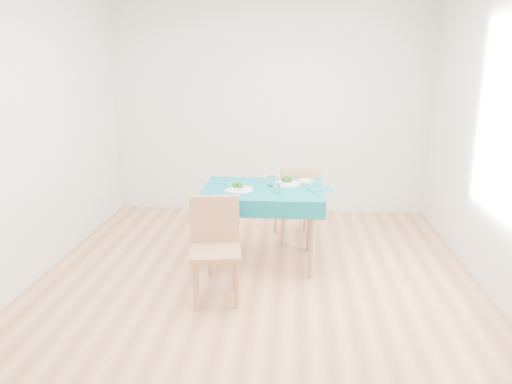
# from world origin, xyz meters

# --- Properties ---
(room_shell) EXTENTS (4.02, 4.52, 2.73)m
(room_shell) POSITION_xyz_m (0.00, 0.00, 1.35)
(room_shell) COLOR #A96B46
(room_shell) RESTS_ON ground
(table) EXTENTS (1.13, 0.86, 0.76)m
(table) POSITION_xyz_m (0.03, 0.48, 0.38)
(table) COLOR #095E69
(table) RESTS_ON ground
(chair_near) EXTENTS (0.48, 0.51, 1.03)m
(chair_near) POSITION_xyz_m (-0.31, -0.34, 0.51)
(chair_near) COLOR #A3704C
(chair_near) RESTS_ON ground
(chair_far) EXTENTS (0.54, 0.57, 1.08)m
(chair_far) POSITION_xyz_m (0.34, 1.22, 0.54)
(chair_far) COLOR #A3704C
(chair_far) RESTS_ON ground
(bowl_near) EXTENTS (0.26, 0.26, 0.08)m
(bowl_near) POSITION_xyz_m (-0.19, 0.38, 0.80)
(bowl_near) COLOR white
(bowl_near) RESTS_ON table
(bowl_far) EXTENTS (0.25, 0.25, 0.08)m
(bowl_far) POSITION_xyz_m (0.26, 0.64, 0.80)
(bowl_far) COLOR white
(bowl_far) RESTS_ON table
(fork_near) EXTENTS (0.10, 0.18, 0.00)m
(fork_near) POSITION_xyz_m (-0.34, 0.37, 0.76)
(fork_near) COLOR silver
(fork_near) RESTS_ON table
(knife_near) EXTENTS (0.09, 0.19, 0.00)m
(knife_near) POSITION_xyz_m (-0.17, 0.36, 0.76)
(knife_near) COLOR silver
(knife_near) RESTS_ON table
(fork_far) EXTENTS (0.03, 0.18, 0.00)m
(fork_far) POSITION_xyz_m (0.14, 0.65, 0.76)
(fork_far) COLOR silver
(fork_far) RESTS_ON table
(knife_far) EXTENTS (0.06, 0.21, 0.00)m
(knife_far) POSITION_xyz_m (0.51, 0.56, 0.76)
(knife_far) COLOR silver
(knife_far) RESTS_ON table
(napkin_near) EXTENTS (0.25, 0.21, 0.01)m
(napkin_near) POSITION_xyz_m (-0.24, 0.60, 0.76)
(napkin_near) COLOR #0D6A75
(napkin_near) RESTS_ON table
(napkin_far) EXTENTS (0.25, 0.20, 0.01)m
(napkin_far) POSITION_xyz_m (0.58, 0.45, 0.76)
(napkin_far) COLOR #0D6A75
(napkin_far) RESTS_ON table
(tumbler_center) EXTENTS (0.08, 0.08, 0.10)m
(tumbler_center) POSITION_xyz_m (0.11, 0.57, 0.81)
(tumbler_center) COLOR white
(tumbler_center) RESTS_ON table
(tumbler_side) EXTENTS (0.06, 0.06, 0.08)m
(tumbler_side) POSITION_xyz_m (0.16, 0.33, 0.80)
(tumbler_side) COLOR white
(tumbler_side) RESTS_ON table
(side_plate) EXTENTS (0.19, 0.19, 0.01)m
(side_plate) POSITION_xyz_m (0.43, 0.79, 0.76)
(side_plate) COLOR #A2CC63
(side_plate) RESTS_ON table
(bread_slice) EXTENTS (0.11, 0.11, 0.01)m
(bread_slice) POSITION_xyz_m (0.43, 0.79, 0.77)
(bread_slice) COLOR beige
(bread_slice) RESTS_ON side_plate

